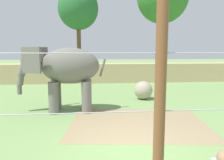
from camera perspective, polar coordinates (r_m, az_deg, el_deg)
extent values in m
plane|color=#759956|center=(6.94, 4.64, -17.05)|extent=(120.00, 120.00, 0.00)
cube|color=#937F5B|center=(9.06, 6.73, -10.98)|extent=(5.78, 4.71, 0.01)
cube|color=tan|center=(19.97, -2.10, 1.89)|extent=(36.00, 1.80, 1.68)
cylinder|color=slate|center=(10.40, -14.91, -4.55)|extent=(0.46, 0.46, 1.47)
cylinder|color=slate|center=(11.18, -14.23, -3.66)|extent=(0.46, 0.46, 1.47)
cylinder|color=slate|center=(10.26, -6.61, -4.50)|extent=(0.46, 0.46, 1.47)
cylinder|color=slate|center=(11.05, -6.52, -3.61)|extent=(0.46, 0.46, 1.47)
ellipsoid|color=slate|center=(10.50, -10.79, 3.67)|extent=(2.72, 1.47, 1.68)
ellipsoid|color=slate|center=(10.78, -19.94, 5.01)|extent=(1.04, 1.15, 1.21)
cube|color=slate|center=(10.14, -20.25, 4.84)|extent=(0.90, 0.49, 1.15)
cube|color=slate|center=(11.36, -18.63, 5.19)|extent=(0.90, 0.49, 1.15)
cylinder|color=slate|center=(10.93, -22.12, 2.66)|extent=(0.51, 0.34, 0.66)
cylinder|color=slate|center=(11.01, -22.62, 0.25)|extent=(0.37, 0.27, 0.62)
cylinder|color=slate|center=(11.10, -22.92, -1.96)|extent=(0.21, 0.21, 0.58)
cylinder|color=slate|center=(10.47, -2.46, 3.22)|extent=(0.32, 0.10, 0.84)
sphere|color=tan|center=(13.15, 8.15, -2.65)|extent=(1.08, 1.08, 1.08)
cylinder|color=brown|center=(4.12, 12.36, -4.59)|extent=(0.21, 0.21, 4.09)
cylinder|color=#B7B7BC|center=(4.15, 10.61, -7.97)|extent=(11.57, 0.02, 0.02)
cylinder|color=#B7B7BC|center=(3.99, 11.00, 6.90)|extent=(11.57, 0.02, 0.02)
cylinder|color=brown|center=(25.49, 12.61, 8.23)|extent=(0.44, 0.44, 6.32)
cylinder|color=brown|center=(24.03, -8.54, 7.28)|extent=(0.44, 0.44, 5.42)
ellipsoid|color=#286633|center=(24.41, -8.76, 17.89)|extent=(4.20, 4.20, 4.42)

